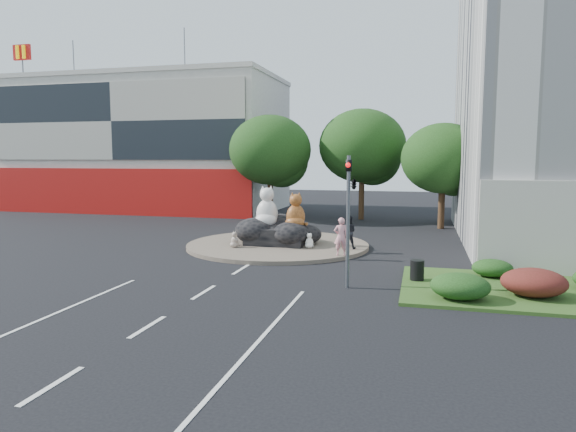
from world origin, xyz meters
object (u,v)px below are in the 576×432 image
Objects in this scene: kitten_white at (309,240)px; litter_bin at (417,270)px; pedestrian_dark at (348,232)px; parked_car at (150,206)px; kitten_calico at (235,239)px; cat_tabby at (296,210)px; pedestrian_pink at (341,236)px; cat_white at (267,206)px.

litter_bin is at bearing -58.93° from kitten_white.
pedestrian_dark is 23.41m from parked_car.
parked_car is (-17.15, 13.75, 0.15)m from kitten_white.
kitten_white is 2.07m from pedestrian_dark.
kitten_white reaches higher than litter_bin.
litter_bin is (9.43, -4.78, -0.11)m from kitten_calico.
pedestrian_dark is at bearing -39.44° from cat_tabby.
pedestrian_dark reaches higher than kitten_calico.
pedestrian_pink is at bearing 84.15° from pedestrian_dark.
pedestrian_dark is at bearing -5.68° from kitten_white.
cat_white is 19.44m from parked_car.
pedestrian_dark is at bearing -12.75° from cat_white.
cat_white is at bearing 82.16° from kitten_calico.
cat_tabby is 20.84m from parked_car.
litter_bin is at bearing 116.75° from pedestrian_pink.
pedestrian_pink is at bearing -131.32° from parked_car.
parked_car is (-19.06, 15.40, -0.37)m from pedestrian_pink.
kitten_calico is at bearing 176.58° from cat_tabby.
cat_tabby is at bearing -56.10° from pedestrian_pink.
kitten_white is (3.88, 0.80, -0.02)m from kitten_calico.
parked_car is at bearing -38.47° from pedestrian_dark.
cat_white is 1.31× the size of pedestrian_dark.
kitten_white is 21.98m from parked_car.
cat_white reaches higher than kitten_white.
parked_car reaches higher than kitten_white.
cat_white reaches higher than litter_bin.
cat_white is at bearing -45.85° from pedestrian_pink.
pedestrian_pink is at bearing 20.10° from kitten_calico.
cat_white is at bearing 142.36° from cat_tabby.
kitten_calico is (-2.96, -1.53, -1.46)m from cat_tabby.
cat_white reaches higher than pedestrian_pink.
cat_white is 10.58m from litter_bin.
cat_tabby is 3.63m from kitten_calico.
parked_car is at bearing 110.54° from cat_tabby.
cat_tabby is 9.18m from litter_bin.
cat_white is 2.83× the size of kitten_white.
parked_car is at bearing -54.99° from pedestrian_pink.
cat_white reaches higher than cat_tabby.
cat_tabby is 1.06× the size of pedestrian_pink.
pedestrian_pink reaches higher than kitten_white.
pedestrian_pink is (2.84, -2.38, -0.96)m from cat_tabby.
parked_car reaches higher than litter_bin.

